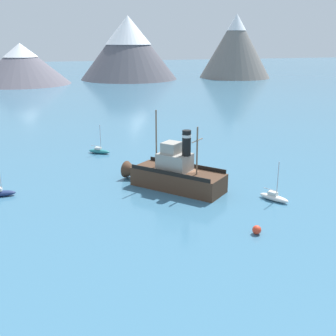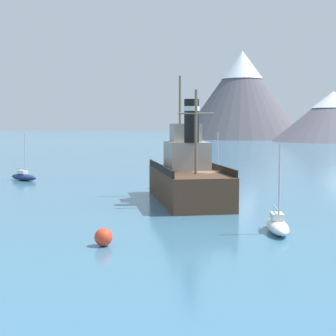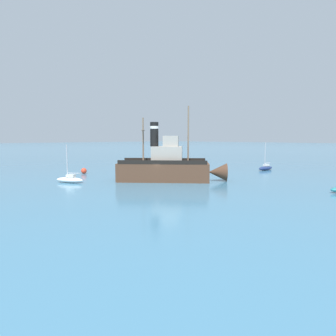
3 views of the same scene
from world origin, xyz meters
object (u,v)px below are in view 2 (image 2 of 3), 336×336
(old_tugboat, at_px, (186,177))
(mooring_buoy, at_px, (103,237))
(sailboat_teal, at_px, (216,171))
(sailboat_white, at_px, (278,225))
(sailboat_navy, at_px, (24,176))

(old_tugboat, distance_m, mooring_buoy, 15.72)
(old_tugboat, distance_m, sailboat_teal, 20.81)
(old_tugboat, height_order, sailboat_white, old_tugboat)
(mooring_buoy, bearing_deg, sailboat_navy, 145.09)
(old_tugboat, bearing_deg, sailboat_white, -36.21)
(sailboat_teal, distance_m, mooring_buoy, 36.38)
(sailboat_teal, bearing_deg, mooring_buoy, -71.61)
(sailboat_white, xyz_separation_m, mooring_buoy, (-6.13, -7.58, 0.02))
(old_tugboat, bearing_deg, sailboat_navy, 172.60)
(sailboat_white, xyz_separation_m, sailboat_teal, (-17.60, 26.94, 0.00))
(old_tugboat, distance_m, sailboat_white, 12.81)
(sailboat_white, bearing_deg, sailboat_navy, 162.02)
(old_tugboat, relative_size, sailboat_navy, 2.64)
(sailboat_white, relative_size, mooring_buoy, 5.46)
(sailboat_navy, bearing_deg, sailboat_white, -17.98)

